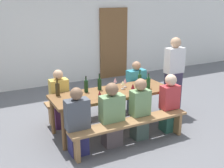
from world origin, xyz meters
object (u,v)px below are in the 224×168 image
(wine_bottle_1, at_px, (100,84))
(wine_bottle_4, at_px, (140,80))
(seated_guest_far_1, at_px, (136,88))
(wine_glass_3, at_px, (133,86))
(tasting_table, at_px, (112,96))
(bench_far, at_px, (97,100))
(seated_guest_near_2, at_px, (140,110))
(seated_guest_near_3, at_px, (169,104))
(wine_glass_2, at_px, (100,93))
(wine_glass_4, at_px, (125,81))
(wine_bottle_3, at_px, (148,83))
(seated_guest_near_0, at_px, (78,123))
(bench_near, at_px, (131,126))
(wine_glass_1, at_px, (123,83))
(standing_host, at_px, (173,77))
(wine_glass_0, at_px, (115,80))
(wine_bottle_2, at_px, (58,89))
(seated_guest_far_0, at_px, (60,100))
(wooden_door, at_px, (114,43))
(wine_bottle_0, at_px, (86,86))
(seated_guest_near_1, at_px, (112,116))

(wine_bottle_1, relative_size, wine_bottle_4, 0.92)
(wine_bottle_1, xyz_separation_m, seated_guest_far_1, (1.01, 0.32, -0.34))
(wine_glass_3, bearing_deg, tasting_table, 148.34)
(tasting_table, distance_m, bench_far, 0.75)
(seated_guest_near_2, bearing_deg, seated_guest_near_3, -90.00)
(wine_glass_2, relative_size, seated_guest_near_2, 0.15)
(wine_bottle_4, bearing_deg, wine_glass_4, 157.16)
(wine_bottle_3, xyz_separation_m, seated_guest_near_0, (-1.59, -0.41, -0.33))
(wine_glass_3, distance_m, seated_guest_far_1, 0.97)
(seated_guest_near_2, bearing_deg, bench_near, 119.02)
(wine_glass_1, distance_m, seated_guest_far_1, 0.84)
(standing_host, bearing_deg, seated_guest_near_0, 15.97)
(wine_glass_4, bearing_deg, wine_glass_0, 146.84)
(seated_guest_near_0, bearing_deg, bench_far, -35.79)
(seated_guest_near_3, bearing_deg, wine_bottle_2, 66.93)
(seated_guest_far_0, bearing_deg, wooden_door, 136.31)
(wine_bottle_0, bearing_deg, bench_near, -64.47)
(seated_guest_near_3, height_order, standing_host, standing_host)
(wine_glass_1, height_order, standing_host, standing_host)
(wooden_door, height_order, seated_guest_near_1, wooden_door)
(seated_guest_far_0, bearing_deg, wine_bottle_2, -20.10)
(seated_guest_near_2, height_order, seated_guest_far_1, seated_guest_far_1)
(wine_bottle_0, bearing_deg, standing_host, -1.28)
(wine_bottle_3, distance_m, wine_glass_0, 0.63)
(wine_bottle_1, xyz_separation_m, wine_glass_4, (0.50, -0.08, 0.01))
(wine_glass_2, xyz_separation_m, wine_glass_3, (0.69, 0.06, 0.00))
(wooden_door, relative_size, standing_host, 1.29)
(wine_glass_1, xyz_separation_m, standing_host, (1.29, 0.10, -0.08))
(seated_guest_far_0, bearing_deg, wine_glass_1, 66.46)
(wine_bottle_0, height_order, seated_guest_near_0, seated_guest_near_0)
(seated_guest_near_1, bearing_deg, wine_bottle_3, -67.57)
(wine_glass_4, xyz_separation_m, seated_guest_near_1, (-0.63, -0.67, -0.35))
(wine_bottle_2, distance_m, seated_guest_far_1, 1.85)
(bench_far, bearing_deg, wine_bottle_0, -131.47)
(wine_bottle_2, height_order, seated_guest_far_0, seated_guest_far_0)
(wine_glass_0, distance_m, seated_guest_far_1, 0.81)
(bench_near, height_order, seated_guest_far_1, seated_guest_far_1)
(wine_bottle_0, height_order, wine_bottle_2, wine_bottle_2)
(tasting_table, height_order, seated_guest_far_0, seated_guest_far_0)
(wine_glass_0, distance_m, wine_glass_2, 0.75)
(bench_far, bearing_deg, bench_near, -90.00)
(wine_bottle_2, distance_m, seated_guest_near_1, 1.09)
(wine_bottle_1, height_order, seated_guest_near_0, seated_guest_near_0)
(wooden_door, height_order, wine_glass_3, wooden_door)
(wine_bottle_1, relative_size, wine_glass_1, 1.92)
(wine_glass_3, distance_m, wine_glass_4, 0.33)
(bench_near, relative_size, seated_guest_near_3, 1.96)
(wine_bottle_0, bearing_deg, seated_guest_near_1, -78.72)
(wooden_door, height_order, standing_host, wooden_door)
(wine_glass_1, bearing_deg, seated_guest_far_1, 38.89)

